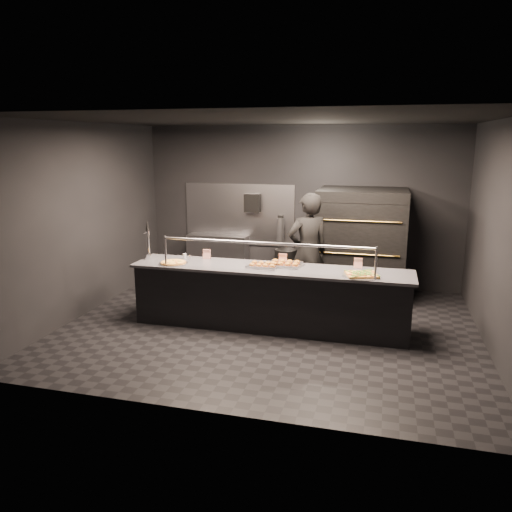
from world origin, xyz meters
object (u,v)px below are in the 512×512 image
(prep_shelf, at_px, (218,257))
(pizza_oven, at_px, (361,243))
(towel_dispenser, at_px, (253,203))
(round_pizza, at_px, (173,263))
(beer_tap, at_px, (148,248))
(slider_tray_a, at_px, (263,265))
(trash_bin, at_px, (286,268))
(fire_extinguisher, at_px, (280,229))
(service_counter, at_px, (270,297))
(worker, at_px, (308,252))
(slider_tray_b, at_px, (285,264))
(square_pizza, at_px, (362,275))

(prep_shelf, bearing_deg, pizza_oven, -8.54)
(towel_dispenser, height_order, round_pizza, towel_dispenser)
(pizza_oven, xyz_separation_m, towel_dispenser, (-2.10, 0.49, 0.58))
(prep_shelf, height_order, beer_tap, beer_tap)
(prep_shelf, bearing_deg, towel_dispenser, 5.71)
(round_pizza, xyz_separation_m, slider_tray_a, (1.35, 0.15, 0.01))
(towel_dispenser, bearing_deg, beer_tap, -114.12)
(prep_shelf, xyz_separation_m, trash_bin, (1.40, -0.11, -0.10))
(fire_extinguisher, height_order, trash_bin, fire_extinguisher)
(beer_tap, xyz_separation_m, round_pizza, (0.50, -0.19, -0.16))
(fire_extinguisher, bearing_deg, service_counter, -81.70)
(trash_bin, bearing_deg, pizza_oven, -12.55)
(prep_shelf, xyz_separation_m, beer_tap, (-0.35, -2.28, 0.64))
(round_pizza, xyz_separation_m, worker, (1.85, 1.14, 0.02))
(towel_dispenser, bearing_deg, worker, -47.25)
(pizza_oven, height_order, trash_bin, pizza_oven)
(round_pizza, xyz_separation_m, slider_tray_b, (1.64, 0.30, 0.01))
(trash_bin, bearing_deg, beer_tap, -128.92)
(fire_extinguisher, distance_m, beer_tap, 2.85)
(slider_tray_b, bearing_deg, worker, 76.24)
(service_counter, relative_size, pizza_oven, 2.15)
(round_pizza, bearing_deg, square_pizza, 0.00)
(round_pizza, height_order, slider_tray_b, slider_tray_b)
(prep_shelf, relative_size, slider_tray_b, 2.14)
(towel_dispenser, height_order, slider_tray_a, towel_dispenser)
(towel_dispenser, xyz_separation_m, round_pizza, (-0.55, -2.54, -0.61))
(fire_extinguisher, bearing_deg, beer_tap, -124.19)
(prep_shelf, bearing_deg, service_counter, -55.41)
(round_pizza, xyz_separation_m, square_pizza, (2.77, 0.00, 0.00))
(fire_extinguisher, xyz_separation_m, round_pizza, (-1.10, -2.55, -0.12))
(beer_tap, relative_size, square_pizza, 1.16)
(service_counter, xyz_separation_m, beer_tap, (-1.95, 0.04, 0.63))
(round_pizza, height_order, slider_tray_a, slider_tray_a)
(beer_tap, xyz_separation_m, worker, (2.35, 0.94, -0.13))
(towel_dispenser, distance_m, round_pizza, 2.67)
(fire_extinguisher, height_order, slider_tray_b, fire_extinguisher)
(round_pizza, bearing_deg, prep_shelf, 93.48)
(prep_shelf, distance_m, worker, 2.46)
(trash_bin, bearing_deg, prep_shelf, 175.57)
(fire_extinguisher, distance_m, round_pizza, 2.78)
(beer_tap, bearing_deg, round_pizza, -21.24)
(pizza_oven, bearing_deg, trash_bin, 167.45)
(towel_dispenser, relative_size, trash_bin, 0.49)
(slider_tray_b, bearing_deg, pizza_oven, 60.11)
(fire_extinguisher, relative_size, trash_bin, 0.71)
(beer_tap, bearing_deg, worker, 21.83)
(fire_extinguisher, xyz_separation_m, slider_tray_a, (0.25, -2.40, -0.11))
(towel_dispenser, xyz_separation_m, worker, (1.30, -1.40, -0.59))
(towel_dispenser, xyz_separation_m, fire_extinguisher, (0.55, 0.01, -0.49))
(towel_dispenser, distance_m, slider_tray_b, 2.56)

